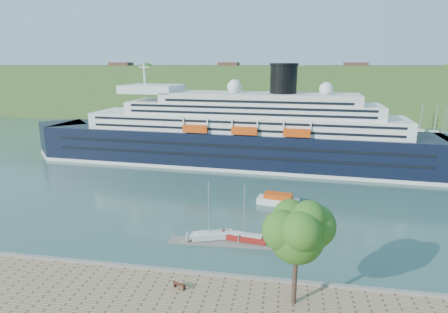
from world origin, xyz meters
The scene contains 10 objects.
ground centered at (0.00, 0.00, 0.00)m, with size 400.00×400.00×0.00m, color #2F534C.
far_hillside centered at (0.00, 145.00, 12.00)m, with size 400.00×50.00×24.00m, color #3A5E25.
quay_coping centered at (0.00, -0.20, 1.15)m, with size 220.00×0.50×0.30m, color slate.
cruise_ship centered at (-5.37, 53.06, 12.54)m, with size 111.70×16.27×25.08m, color black, non-canonical shape.
park_bench centered at (-3.05, -3.40, 1.48)m, with size 1.48×0.61×0.95m, color #4F2816, non-canonical shape.
promenade_tree centered at (9.18, -3.86, 7.05)m, with size 7.31×7.31×12.10m, color #2F6019, non-canonical shape.
floating_pontoon centered at (-0.12, 9.59, 0.18)m, with size 16.27×1.99×0.36m, color gray, non-canonical shape.
sailboat_white_near centered at (-2.23, 10.19, 4.25)m, with size 6.58×1.83×8.50m, color silver, non-canonical shape.
sailboat_red centered at (2.76, 10.36, 4.09)m, with size 6.34×1.76×8.18m, color maroon, non-canonical shape.
tender_launch centered at (6.63, 26.34, 1.04)m, with size 7.50×2.57×2.07m, color #D2420C, non-canonical shape.
Camera 1 is at (7.91, -38.21, 24.82)m, focal length 30.00 mm.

